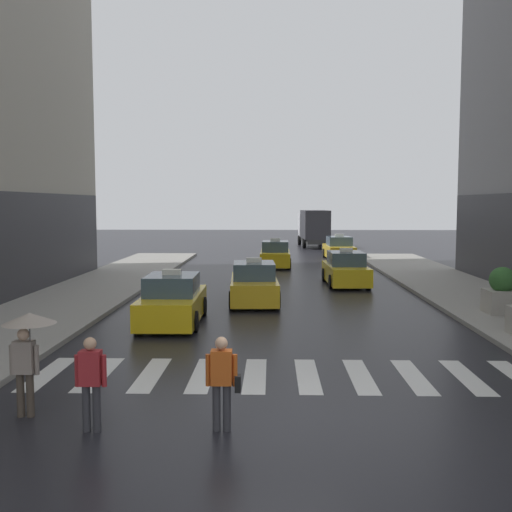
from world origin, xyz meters
TOP-DOWN VIEW (x-y plane):
  - ground_plane at (0.00, 0.00)m, footprint 160.00×160.00m
  - crosswalk_markings at (0.00, 3.00)m, footprint 11.30×2.80m
  - taxi_lead at (-3.47, 8.86)m, footprint 1.98×4.56m
  - taxi_second at (-0.93, 13.05)m, footprint 2.09×4.61m
  - taxi_third at (3.35, 18.38)m, footprint 2.03×4.59m
  - taxi_fourth at (-0.01, 26.62)m, footprint 1.96×4.55m
  - taxi_fifth at (4.55, 31.92)m, footprint 2.05×4.59m
  - box_truck at (3.58, 43.95)m, footprint 2.56×7.63m
  - pedestrian_with_umbrella at (-4.68, 0.23)m, footprint 0.96×0.96m
  - pedestrian_with_handbag at (-1.07, -0.36)m, footprint 0.60×0.24m
  - pedestrian_plain_coat at (-3.32, -0.45)m, footprint 0.55×0.24m
  - planter_mid_block at (7.75, 10.26)m, footprint 1.10×1.10m

SIDE VIEW (x-z plane):
  - ground_plane at x=0.00m, z-range 0.00..0.00m
  - crosswalk_markings at x=0.00m, z-range 0.00..0.01m
  - taxi_lead at x=-3.47m, z-range -0.18..1.63m
  - taxi_second at x=-0.93m, z-range -0.18..1.63m
  - taxi_third at x=3.35m, z-range -0.18..1.63m
  - taxi_fourth at x=-0.01m, z-range -0.18..1.63m
  - taxi_fifth at x=4.55m, z-range -0.18..1.63m
  - planter_mid_block at x=7.75m, z-range 0.07..1.67m
  - pedestrian_with_handbag at x=-1.07m, z-range 0.11..1.76m
  - pedestrian_plain_coat at x=-3.32m, z-range 0.11..1.76m
  - pedestrian_with_umbrella at x=-4.68m, z-range 0.55..2.49m
  - box_truck at x=3.58m, z-range 0.18..3.53m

